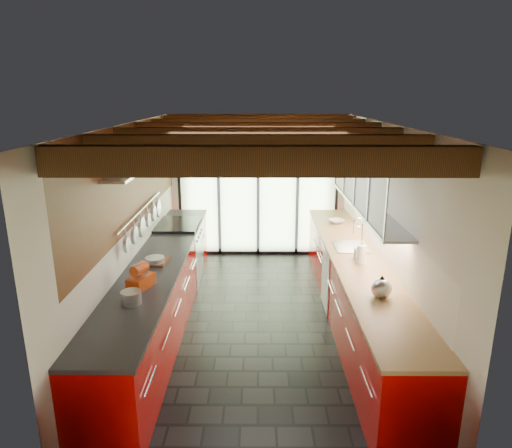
# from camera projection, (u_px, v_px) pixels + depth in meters

# --- Properties ---
(ground) EXTENTS (5.50, 5.50, 0.00)m
(ground) POSITION_uv_depth(u_px,v_px,m) (258.00, 322.00, 6.12)
(ground) COLOR black
(ground) RESTS_ON ground
(room_shell) EXTENTS (5.50, 5.50, 5.50)m
(room_shell) POSITION_uv_depth(u_px,v_px,m) (258.00, 202.00, 5.66)
(room_shell) COLOR silver
(room_shell) RESTS_ON ground
(ceiling_beams) EXTENTS (3.14, 5.06, 4.90)m
(ceiling_beams) POSITION_uv_depth(u_px,v_px,m) (258.00, 133.00, 5.80)
(ceiling_beams) COLOR #593316
(ceiling_beams) RESTS_ON ground
(glass_door) EXTENTS (2.95, 0.10, 2.90)m
(glass_door) POSITION_uv_depth(u_px,v_px,m) (258.00, 167.00, 8.25)
(glass_door) COLOR #C6EAAD
(glass_door) RESTS_ON ground
(left_counter) EXTENTS (0.68, 5.00, 0.92)m
(left_counter) POSITION_uv_depth(u_px,v_px,m) (161.00, 290.00, 5.99)
(left_counter) COLOR #B20302
(left_counter) RESTS_ON ground
(range_stove) EXTENTS (0.66, 0.90, 0.97)m
(range_stove) POSITION_uv_depth(u_px,v_px,m) (179.00, 252.00, 7.39)
(range_stove) COLOR silver
(range_stove) RESTS_ON ground
(right_counter) EXTENTS (0.68, 5.00, 0.92)m
(right_counter) POSITION_uv_depth(u_px,v_px,m) (355.00, 290.00, 5.99)
(right_counter) COLOR #B20302
(right_counter) RESTS_ON ground
(sink_assembly) EXTENTS (0.45, 0.52, 0.43)m
(sink_assembly) POSITION_uv_depth(u_px,v_px,m) (352.00, 244.00, 6.23)
(sink_assembly) COLOR silver
(sink_assembly) RESTS_ON right_counter
(upper_cabinets_right) EXTENTS (0.34, 3.00, 3.00)m
(upper_cabinets_right) POSITION_uv_depth(u_px,v_px,m) (369.00, 182.00, 5.89)
(upper_cabinets_right) COLOR silver
(upper_cabinets_right) RESTS_ON ground
(left_wall_fixtures) EXTENTS (0.28, 2.60, 0.96)m
(left_wall_fixtures) POSITION_uv_depth(u_px,v_px,m) (144.00, 186.00, 5.87)
(left_wall_fixtures) COLOR silver
(left_wall_fixtures) RESTS_ON ground
(stand_mixer) EXTENTS (0.28, 0.35, 0.28)m
(stand_mixer) POSITION_uv_depth(u_px,v_px,m) (141.00, 278.00, 4.93)
(stand_mixer) COLOR #B53C0E
(stand_mixer) RESTS_ON left_counter
(pot_large) EXTENTS (0.27, 0.27, 0.13)m
(pot_large) POSITION_uv_depth(u_px,v_px,m) (131.00, 297.00, 4.55)
(pot_large) COLOR silver
(pot_large) RESTS_ON left_counter
(pot_small) EXTENTS (0.28, 0.28, 0.09)m
(pot_small) POSITION_uv_depth(u_px,v_px,m) (155.00, 261.00, 5.61)
(pot_small) COLOR silver
(pot_small) RESTS_ON left_counter
(cutting_board) EXTENTS (0.29, 0.39, 0.03)m
(cutting_board) POSITION_uv_depth(u_px,v_px,m) (156.00, 261.00, 5.68)
(cutting_board) COLOR brown
(cutting_board) RESTS_ON left_counter
(kettle) EXTENTS (0.22, 0.26, 0.25)m
(kettle) POSITION_uv_depth(u_px,v_px,m) (381.00, 287.00, 4.69)
(kettle) COLOR silver
(kettle) RESTS_ON right_counter
(paper_towel) EXTENTS (0.11, 0.11, 0.29)m
(paper_towel) POSITION_uv_depth(u_px,v_px,m) (361.00, 255.00, 5.60)
(paper_towel) COLOR white
(paper_towel) RESTS_ON right_counter
(soap_bottle) EXTENTS (0.10, 0.10, 0.21)m
(soap_bottle) POSITION_uv_depth(u_px,v_px,m) (358.00, 252.00, 5.76)
(soap_bottle) COLOR silver
(soap_bottle) RESTS_ON right_counter
(bowl) EXTENTS (0.31, 0.31, 0.06)m
(bowl) POSITION_uv_depth(u_px,v_px,m) (336.00, 221.00, 7.40)
(bowl) COLOR silver
(bowl) RESTS_ON right_counter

